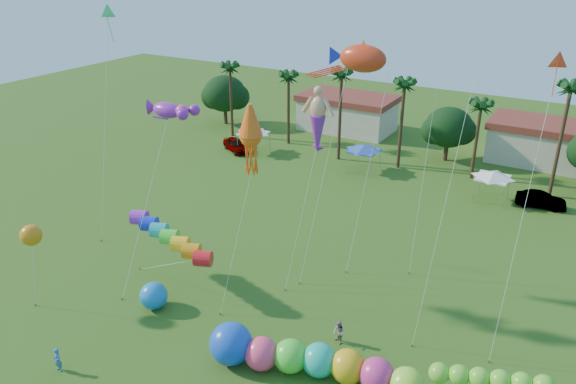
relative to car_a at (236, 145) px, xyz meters
The scene contains 18 objects.
tree_line 27.32m from the car_a, 18.86° to the left, with size 69.46×8.91×11.00m.
buildings_row 24.08m from the car_a, 37.87° to the left, with size 35.00×7.00×4.00m.
tent_row 16.24m from the car_a, ahead, with size 31.00×4.00×0.60m.
car_a is the anchor object (origin of this frame).
car_b 34.67m from the car_a, ahead, with size 1.59×4.56×1.50m, color #4C4C54.
spectator_a 39.52m from the car_a, 70.31° to the right, with size 0.57×0.37×1.56m, color #326DB1.
spectator_b 37.58m from the car_a, 45.02° to the right, with size 0.79×0.62×1.63m, color gray.
caterpillar_inflatable 39.91m from the car_a, 49.10° to the right, with size 12.81×4.87×2.61m.
blue_ball 32.63m from the car_a, 64.92° to the right, with size 1.93×1.93×1.93m, color #177CD6.
rainbow_tube 30.82m from the car_a, 62.12° to the right, with size 9.25×2.65×4.04m.
green_worm 45.08m from the car_a, 41.56° to the right, with size 10.32×3.18×3.93m.
orange_ball_kite 34.01m from the car_a, 78.57° to the right, with size 1.89×1.89×6.11m.
merman_kite 30.45m from the car_a, 42.47° to the right, with size 2.23×4.96×13.97m.
fish_kite 31.64m from the car_a, 35.04° to the right, with size 5.48×7.41×16.98m.
squid_kite 32.80m from the car_a, 52.39° to the right, with size 1.98×4.54×14.13m.
lobster_kite 30.55m from the car_a, 63.57° to the right, with size 4.49×6.69×13.69m.
delta_kite_red 44.36m from the car_a, 30.10° to the right, with size 1.15×3.40×18.20m.
delta_kite_green 27.47m from the car_a, 80.71° to the right, with size 1.34×4.21×19.08m.
Camera 1 is at (16.20, -17.80, 23.19)m, focal length 35.00 mm.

